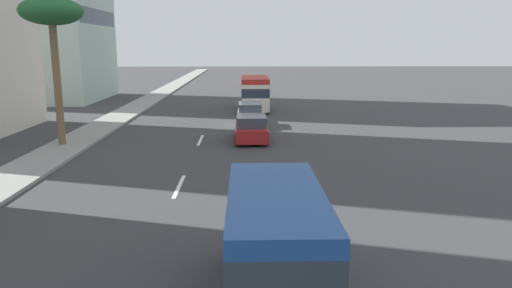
% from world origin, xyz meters
% --- Properties ---
extents(ground_plane, '(198.00, 198.00, 0.00)m').
position_xyz_m(ground_plane, '(31.50, 0.00, 0.00)').
color(ground_plane, '#38383A').
extents(sidewalk_right, '(162.00, 2.53, 0.15)m').
position_xyz_m(sidewalk_right, '(31.50, 7.26, 0.07)').
color(sidewalk_right, gray).
rests_on(sidewalk_right, ground_plane).
extents(lane_stripe_mid, '(3.20, 0.16, 0.01)m').
position_xyz_m(lane_stripe_mid, '(16.18, 0.00, 0.01)').
color(lane_stripe_mid, silver).
rests_on(lane_stripe_mid, ground_plane).
extents(lane_stripe_far, '(3.20, 0.16, 0.01)m').
position_xyz_m(lane_stripe_far, '(25.75, 0.00, 0.01)').
color(lane_stripe_far, silver).
rests_on(lane_stripe_far, ground_plane).
extents(car_lead, '(4.28, 1.94, 1.54)m').
position_xyz_m(car_lead, '(25.55, -3.08, 0.73)').
color(car_lead, '#A51E1E').
rests_on(car_lead, ground_plane).
extents(minibus_second, '(6.47, 2.44, 2.91)m').
position_xyz_m(minibus_second, '(39.20, -3.59, 1.60)').
color(minibus_second, silver).
rests_on(minibus_second, ground_plane).
extents(van_third, '(5.10, 2.18, 2.54)m').
position_xyz_m(van_third, '(7.30, -3.32, 1.45)').
color(van_third, '#1E478C').
rests_on(van_third, ground_plane).
extents(car_fourth, '(4.40, 1.79, 1.63)m').
position_xyz_m(car_fourth, '(31.12, -3.06, 0.77)').
color(car_fourth, white).
rests_on(car_fourth, ground_plane).
extents(palm_tree, '(3.33, 3.33, 8.00)m').
position_xyz_m(palm_tree, '(24.14, 7.63, 7.16)').
color(palm_tree, brown).
rests_on(palm_tree, sidewalk_right).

